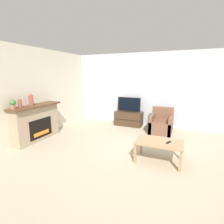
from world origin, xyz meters
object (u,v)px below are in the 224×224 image
object	(u,v)px
mantel_vase_centre_left	(31,100)
potted_plant	(13,104)
coffee_table	(159,144)
tv_stand	(129,118)
remote	(169,142)
mantel_vase_left	(20,104)
armchair	(161,124)
tv	(129,105)
fireplace	(36,122)

from	to	relation	value
mantel_vase_centre_left	potted_plant	xyz separation A→B (m)	(0.00, -0.56, -0.02)
mantel_vase_centre_left	coffee_table	xyz separation A→B (m)	(3.52, 0.21, -0.81)
tv_stand	remote	distance (m)	2.98
mantel_vase_left	potted_plant	size ratio (longest dim) A/B	0.99
armchair	tv	bearing A→B (deg)	163.38
fireplace	tv_stand	world-z (taller)	fireplace
fireplace	tv	world-z (taller)	tv
armchair	remote	world-z (taller)	armchair
coffee_table	remote	size ratio (longest dim) A/B	6.57
fireplace	potted_plant	distance (m)	0.95
potted_plant	armchair	distance (m)	4.43
tv_stand	coffee_table	world-z (taller)	tv_stand
mantel_vase_left	tv_stand	bearing A→B (deg)	56.34
mantel_vase_left	tv	bearing A→B (deg)	56.32
fireplace	remote	distance (m)	3.73
potted_plant	remote	bearing A→B (deg)	11.94
mantel_vase_left	potted_plant	bearing A→B (deg)	-90.00
tv	fireplace	bearing A→B (deg)	-128.63
mantel_vase_centre_left	tv_stand	bearing A→B (deg)	52.90
armchair	mantel_vase_left	bearing A→B (deg)	-141.11
tv_stand	armchair	xyz separation A→B (m)	(1.26, -0.38, 0.01)
tv_stand	coffee_table	distance (m)	2.88
mantel_vase_centre_left	remote	xyz separation A→B (m)	(3.71, 0.22, -0.74)
fireplace	armchair	size ratio (longest dim) A/B	1.94
fireplace	potted_plant	world-z (taller)	potted_plant
tv	remote	distance (m)	2.98
tv_stand	coffee_table	size ratio (longest dim) A/B	1.02
tv_stand	armchair	bearing A→B (deg)	-16.71
fireplace	remote	size ratio (longest dim) A/B	10.46
mantel_vase_left	mantel_vase_centre_left	distance (m)	0.36
fireplace	coffee_table	distance (m)	3.54
mantel_vase_left	coffee_table	size ratio (longest dim) A/B	0.24
mantel_vase_centre_left	potted_plant	size ratio (longest dim) A/B	1.37
mantel_vase_left	potted_plant	xyz separation A→B (m)	(0.00, -0.20, 0.03)
mantel_vase_left	coffee_table	world-z (taller)	mantel_vase_left
tv	coffee_table	bearing A→B (deg)	-58.49
fireplace	remote	bearing A→B (deg)	1.57
mantel_vase_centre_left	armchair	bearing A→B (deg)	34.86
tv	armchair	xyz separation A→B (m)	(1.26, -0.38, -0.51)
tv	coffee_table	distance (m)	2.90
potted_plant	armchair	xyz separation A→B (m)	(3.28, 2.84, -0.92)
potted_plant	tv	xyz separation A→B (m)	(2.01, 3.22, -0.41)
mantel_vase_centre_left	tv	distance (m)	3.36
armchair	coffee_table	bearing A→B (deg)	-83.41
potted_plant	coffee_table	bearing A→B (deg)	12.31
mantel_vase_centre_left	tv	world-z (taller)	mantel_vase_centre_left
armchair	remote	xyz separation A→B (m)	(0.43, -2.06, 0.20)
mantel_vase_left	tv_stand	xyz separation A→B (m)	(2.01, 3.02, -0.90)
mantel_vase_left	tv	distance (m)	3.65
mantel_vase_left	mantel_vase_centre_left	xyz separation A→B (m)	(0.00, 0.36, 0.04)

